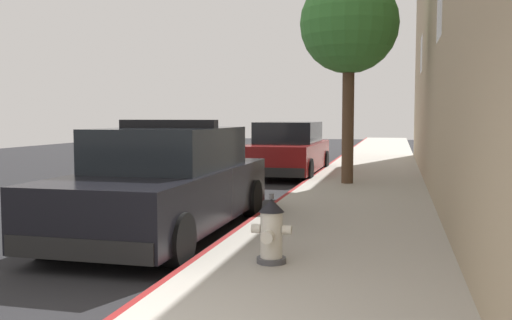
{
  "coord_description": "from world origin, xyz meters",
  "views": [
    {
      "loc": [
        2.13,
        -3.02,
        1.73
      ],
      "look_at": [
        -0.15,
        6.15,
        1.0
      ],
      "focal_mm": 39.78,
      "sensor_mm": 36.0,
      "label": 1
    }
  ],
  "objects_px": {
    "fire_hydrant": "(271,231)",
    "police_cruiser": "(167,184)",
    "parked_car_silver_ahead": "(288,150)",
    "street_tree": "(349,26)"
  },
  "relations": [
    {
      "from": "parked_car_silver_ahead",
      "to": "fire_hydrant",
      "type": "height_order",
      "value": "parked_car_silver_ahead"
    },
    {
      "from": "police_cruiser",
      "to": "parked_car_silver_ahead",
      "type": "relative_size",
      "value": 1.0
    },
    {
      "from": "fire_hydrant",
      "to": "street_tree",
      "type": "distance_m",
      "value": 8.35
    },
    {
      "from": "police_cruiser",
      "to": "fire_hydrant",
      "type": "height_order",
      "value": "police_cruiser"
    },
    {
      "from": "fire_hydrant",
      "to": "street_tree",
      "type": "height_order",
      "value": "street_tree"
    },
    {
      "from": "police_cruiser",
      "to": "fire_hydrant",
      "type": "xyz_separation_m",
      "value": [
        1.96,
        -1.79,
        -0.25
      ]
    },
    {
      "from": "parked_car_silver_ahead",
      "to": "street_tree",
      "type": "bearing_deg",
      "value": -54.43
    },
    {
      "from": "parked_car_silver_ahead",
      "to": "street_tree",
      "type": "height_order",
      "value": "street_tree"
    },
    {
      "from": "fire_hydrant",
      "to": "police_cruiser",
      "type": "bearing_deg",
      "value": 137.63
    },
    {
      "from": "police_cruiser",
      "to": "fire_hydrant",
      "type": "relative_size",
      "value": 6.37
    }
  ]
}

